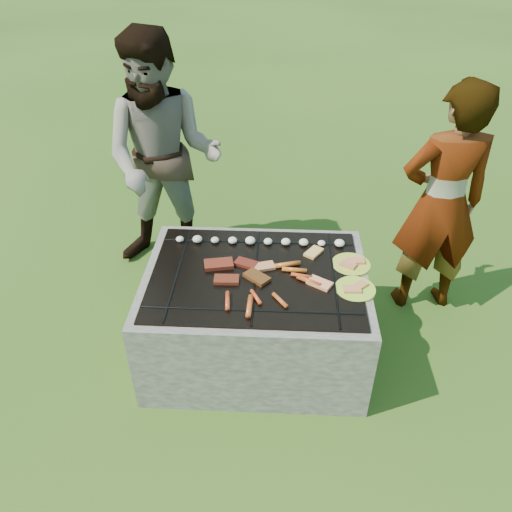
% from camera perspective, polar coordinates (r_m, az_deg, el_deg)
% --- Properties ---
extents(lawn, '(60.00, 60.00, 0.00)m').
position_cam_1_polar(lawn, '(3.29, -0.04, -10.46)').
color(lawn, '#254611').
rests_on(lawn, ground).
extents(fire_pit, '(1.30, 1.00, 0.62)m').
position_cam_1_polar(fire_pit, '(3.09, -0.05, -6.84)').
color(fire_pit, gray).
rests_on(fire_pit, ground).
extents(mushrooms, '(1.06, 0.06, 0.04)m').
position_cam_1_polar(mushrooms, '(3.12, 0.66, 1.72)').
color(mushrooms, white).
rests_on(mushrooms, fire_pit).
extents(pork_slabs, '(0.41, 0.27, 0.02)m').
position_cam_1_polar(pork_slabs, '(2.89, -2.49, -1.65)').
color(pork_slabs, '#9F301C').
rests_on(pork_slabs, fire_pit).
extents(sausages, '(0.53, 0.50, 0.03)m').
position_cam_1_polar(sausages, '(2.77, 2.30, -3.41)').
color(sausages, '#D56023').
rests_on(sausages, fire_pit).
extents(bread_on_grate, '(0.47, 0.44, 0.02)m').
position_cam_1_polar(bread_on_grate, '(2.92, 5.00, -1.39)').
color(bread_on_grate, tan).
rests_on(bread_on_grate, fire_pit).
extents(plate_far, '(0.30, 0.30, 0.03)m').
position_cam_1_polar(plate_far, '(3.01, 10.81, -0.93)').
color(plate_far, yellow).
rests_on(plate_far, fire_pit).
extents(plate_near, '(0.25, 0.25, 0.03)m').
position_cam_1_polar(plate_near, '(2.83, 11.26, -3.72)').
color(plate_near, yellow).
rests_on(plate_near, fire_pit).
extents(cook, '(0.62, 0.45, 1.59)m').
position_cam_1_polar(cook, '(3.39, 20.40, 5.55)').
color(cook, '#A59989').
rests_on(cook, ground).
extents(bystander, '(0.88, 0.70, 1.75)m').
position_cam_1_polar(bystander, '(3.64, -10.49, 10.81)').
color(bystander, gray).
rests_on(bystander, ground).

